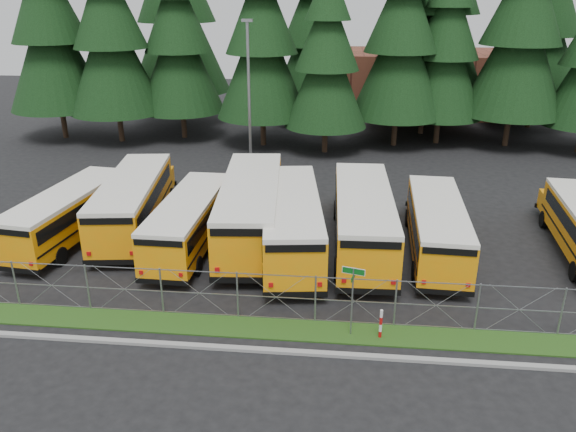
% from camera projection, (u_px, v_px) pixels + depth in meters
% --- Properties ---
extents(ground, '(120.00, 120.00, 0.00)m').
position_uv_depth(ground, '(341.00, 309.00, 22.49)').
color(ground, black).
rests_on(ground, ground).
extents(curb, '(50.00, 0.25, 0.12)m').
position_uv_depth(curb, '(340.00, 355.00, 19.62)').
color(curb, gray).
rests_on(curb, ground).
extents(grass_verge, '(50.00, 1.40, 0.06)m').
position_uv_depth(grass_verge, '(341.00, 333.00, 20.92)').
color(grass_verge, '#214413').
rests_on(grass_verge, ground).
extents(chainlink_fence, '(44.00, 0.10, 2.00)m').
position_uv_depth(chainlink_fence, '(342.00, 301.00, 21.20)').
color(chainlink_fence, gray).
rests_on(chainlink_fence, ground).
extents(brick_building, '(22.00, 10.00, 6.00)m').
position_uv_depth(brick_building, '(406.00, 82.00, 57.65)').
color(brick_building, brown).
rests_on(brick_building, ground).
extents(bus_0, '(3.54, 10.22, 2.62)m').
position_uv_depth(bus_0, '(72.00, 214.00, 28.42)').
color(bus_0, orange).
rests_on(bus_0, ground).
extents(bus_1, '(4.05, 11.34, 2.91)m').
position_uv_depth(bus_1, '(135.00, 203.00, 29.52)').
color(bus_1, orange).
rests_on(bus_1, ground).
extents(bus_2, '(2.58, 10.04, 2.62)m').
position_uv_depth(bus_2, '(191.00, 222.00, 27.49)').
color(bus_2, orange).
rests_on(bus_2, ground).
extents(bus_3, '(3.92, 12.32, 3.18)m').
position_uv_depth(bus_3, '(252.00, 209.00, 28.30)').
color(bus_3, orange).
rests_on(bus_3, ground).
extents(bus_4, '(4.09, 11.61, 2.98)m').
position_uv_depth(bus_4, '(291.00, 223.00, 26.96)').
color(bus_4, orange).
rests_on(bus_4, ground).
extents(bus_5, '(3.03, 11.59, 3.02)m').
position_uv_depth(bus_5, '(363.00, 220.00, 27.23)').
color(bus_5, orange).
rests_on(bus_5, ground).
extents(bus_6, '(2.87, 10.28, 2.67)m').
position_uv_depth(bus_6, '(436.00, 228.00, 26.73)').
color(bus_6, orange).
rests_on(bus_6, ground).
extents(street_sign, '(0.82, 0.54, 2.81)m').
position_uv_depth(street_sign, '(353.00, 287.00, 20.06)').
color(street_sign, gray).
rests_on(street_sign, ground).
extents(striped_bollard, '(0.11, 0.11, 1.20)m').
position_uv_depth(striped_bollard, '(381.00, 324.00, 20.42)').
color(striped_bollard, '#B20C0C').
rests_on(striped_bollard, ground).
extents(light_standard, '(0.70, 0.35, 10.14)m').
position_uv_depth(light_standard, '(249.00, 93.00, 37.14)').
color(light_standard, gray).
rests_on(light_standard, ground).
extents(conifer_0, '(7.86, 7.86, 17.38)m').
position_uv_depth(conifer_0, '(50.00, 32.00, 45.02)').
color(conifer_0, black).
rests_on(conifer_0, ground).
extents(conifer_1, '(7.54, 7.54, 16.67)m').
position_uv_depth(conifer_1, '(110.00, 37.00, 44.05)').
color(conifer_1, black).
rests_on(conifer_1, ground).
extents(conifer_2, '(7.12, 7.12, 15.74)m').
position_uv_depth(conifer_2, '(178.00, 42.00, 45.39)').
color(conifer_2, black).
rests_on(conifer_2, ground).
extents(conifer_3, '(7.27, 7.27, 16.07)m').
position_uv_depth(conifer_3, '(262.00, 43.00, 43.04)').
color(conifer_3, black).
rests_on(conifer_3, ground).
extents(conifer_4, '(6.29, 6.29, 13.91)m').
position_uv_depth(conifer_4, '(327.00, 61.00, 41.50)').
color(conifer_4, black).
rests_on(conifer_4, ground).
extents(conifer_5, '(7.36, 7.36, 16.28)m').
position_uv_depth(conifer_5, '(401.00, 41.00, 42.93)').
color(conifer_5, black).
rests_on(conifer_5, ground).
extents(conifer_6, '(6.80, 6.80, 15.04)m').
position_uv_depth(conifer_6, '(445.00, 49.00, 43.81)').
color(conifer_6, black).
rests_on(conifer_6, ground).
extents(conifer_7, '(7.93, 7.93, 17.53)m').
position_uv_depth(conifer_7, '(521.00, 33.00, 42.54)').
color(conifer_7, black).
rests_on(conifer_7, ground).
extents(conifer_10, '(9.12, 9.12, 20.17)m').
position_uv_depth(conifer_10, '(176.00, 10.00, 50.19)').
color(conifer_10, black).
rests_on(conifer_10, ground).
extents(conifer_11, '(7.15, 7.15, 15.81)m').
position_uv_depth(conifer_11, '(312.00, 37.00, 49.89)').
color(conifer_11, black).
rests_on(conifer_11, ground).
extents(conifer_12, '(9.99, 9.99, 22.10)m').
position_uv_depth(conifer_12, '(433.00, 0.00, 45.54)').
color(conifer_12, black).
rests_on(conifer_12, ground).
extents(conifer_13, '(8.11, 8.11, 17.93)m').
position_uv_depth(conifer_13, '(544.00, 25.00, 48.51)').
color(conifer_13, black).
rests_on(conifer_13, ground).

